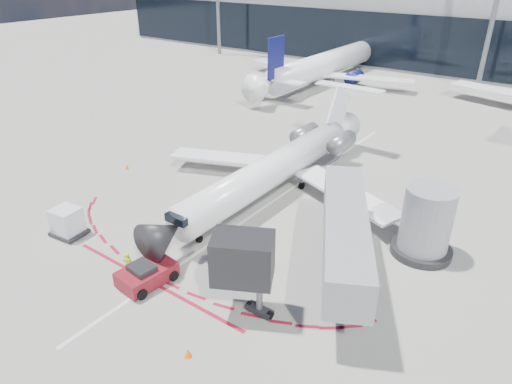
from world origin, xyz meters
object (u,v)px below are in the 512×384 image
Objects in this scene: uld_container at (67,222)px; ramp_worker at (128,264)px; pushback_tug at (147,274)px; regional_jet at (280,165)px.

ramp_worker is at bearing -11.14° from uld_container.
uld_container is at bearing -176.55° from pushback_tug.
uld_container is (-8.14, -14.72, -1.26)m from regional_jet.
regional_jet is at bearing -129.63° from ramp_worker.
regional_jet reaches higher than pushback_tug.
regional_jet reaches higher than ramp_worker.
regional_jet is 15.37m from ramp_worker.
regional_jet is at bearing 54.31° from uld_container.
pushback_tug is 1.47m from ramp_worker.
uld_container is at bearing -40.20° from ramp_worker.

